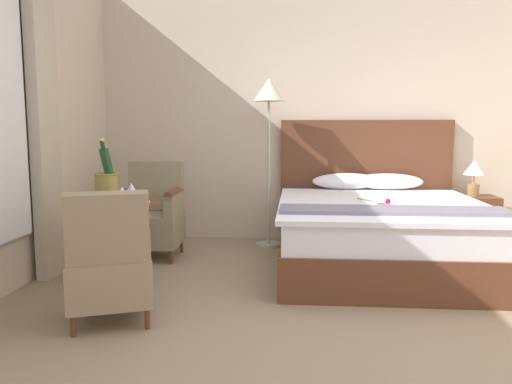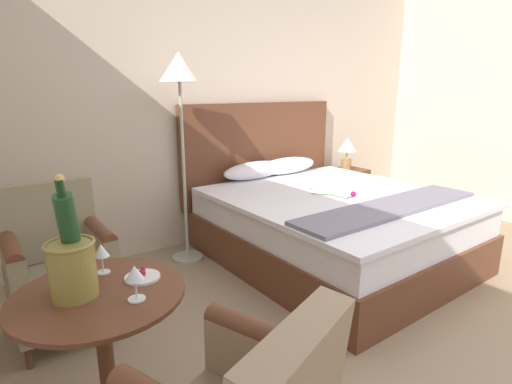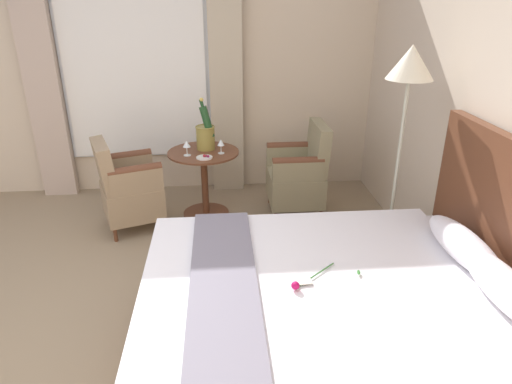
{
  "view_description": "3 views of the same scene",
  "coord_description": "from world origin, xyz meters",
  "px_view_note": "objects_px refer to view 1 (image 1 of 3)",
  "views": [
    {
      "loc": [
        -0.5,
        -3.18,
        1.31
      ],
      "look_at": [
        -0.84,
        0.98,
        0.77
      ],
      "focal_mm": 35.0,
      "sensor_mm": 36.0,
      "label": 1
    },
    {
      "loc": [
        -2.33,
        -0.9,
        1.53
      ],
      "look_at": [
        -0.83,
        1.15,
        0.88
      ],
      "focal_mm": 28.0,
      "sensor_mm": 36.0,
      "label": 2
    },
    {
      "loc": [
        2.41,
        0.89,
        2.16
      ],
      "look_at": [
        -0.94,
        1.16,
        0.69
      ],
      "focal_mm": 32.0,
      "sensor_mm": 36.0,
      "label": 3
    }
  ],
  "objects_px": {
    "bedside_lamp": "(474,171)",
    "armchair_by_window": "(152,215)",
    "nightstand": "(471,222)",
    "armchair_facing_bed": "(109,261)",
    "side_table_round": "(117,238)",
    "wine_glass_near_edge": "(131,187)",
    "champagne_bucket": "(107,183)",
    "wine_glass_near_bucket": "(122,192)",
    "bed": "(378,229)",
    "floor_lamp_brass": "(269,105)",
    "snack_plate": "(140,202)"
  },
  "relations": [
    {
      "from": "nightstand",
      "to": "wine_glass_near_bucket",
      "type": "bearing_deg",
      "value": -151.6
    },
    {
      "from": "armchair_by_window",
      "to": "bed",
      "type": "bearing_deg",
      "value": -3.92
    },
    {
      "from": "bed",
      "to": "champagne_bucket",
      "type": "height_order",
      "value": "bed"
    },
    {
      "from": "wine_glass_near_bucket",
      "to": "side_table_round",
      "type": "bearing_deg",
      "value": 125.43
    },
    {
      "from": "nightstand",
      "to": "champagne_bucket",
      "type": "distance_m",
      "value": 3.83
    },
    {
      "from": "bedside_lamp",
      "to": "armchair_facing_bed",
      "type": "bearing_deg",
      "value": -143.22
    },
    {
      "from": "side_table_round",
      "to": "armchair_by_window",
      "type": "bearing_deg",
      "value": 89.89
    },
    {
      "from": "bedside_lamp",
      "to": "floor_lamp_brass",
      "type": "relative_size",
      "value": 0.22
    },
    {
      "from": "wine_glass_near_bucket",
      "to": "champagne_bucket",
      "type": "bearing_deg",
      "value": 136.61
    },
    {
      "from": "bedside_lamp",
      "to": "armchair_by_window",
      "type": "xyz_separation_m",
      "value": [
        -3.36,
        -0.62,
        -0.42
      ]
    },
    {
      "from": "nightstand",
      "to": "wine_glass_near_bucket",
      "type": "distance_m",
      "value": 3.74
    },
    {
      "from": "wine_glass_near_edge",
      "to": "nightstand",
      "type": "bearing_deg",
      "value": 23.44
    },
    {
      "from": "wine_glass_near_bucket",
      "to": "nightstand",
      "type": "bearing_deg",
      "value": 28.4
    },
    {
      "from": "floor_lamp_brass",
      "to": "side_table_round",
      "type": "relative_size",
      "value": 2.56
    },
    {
      "from": "bedside_lamp",
      "to": "wine_glass_near_edge",
      "type": "relative_size",
      "value": 2.77
    },
    {
      "from": "bedside_lamp",
      "to": "side_table_round",
      "type": "height_order",
      "value": "bedside_lamp"
    },
    {
      "from": "side_table_round",
      "to": "champagne_bucket",
      "type": "height_order",
      "value": "champagne_bucket"
    },
    {
      "from": "floor_lamp_brass",
      "to": "armchair_facing_bed",
      "type": "relative_size",
      "value": 2.01
    },
    {
      "from": "bed",
      "to": "snack_plate",
      "type": "xyz_separation_m",
      "value": [
        -2.04,
        -0.81,
        0.36
      ]
    },
    {
      "from": "bed",
      "to": "snack_plate",
      "type": "relative_size",
      "value": 14.06
    },
    {
      "from": "wine_glass_near_edge",
      "to": "side_table_round",
      "type": "bearing_deg",
      "value": -111.39
    },
    {
      "from": "side_table_round",
      "to": "armchair_by_window",
      "type": "xyz_separation_m",
      "value": [
        0.0,
        0.99,
        0.02
      ]
    },
    {
      "from": "bedside_lamp",
      "to": "armchair_by_window",
      "type": "relative_size",
      "value": 0.41
    },
    {
      "from": "side_table_round",
      "to": "armchair_facing_bed",
      "type": "distance_m",
      "value": 0.78
    },
    {
      "from": "side_table_round",
      "to": "snack_plate",
      "type": "bearing_deg",
      "value": 5.11
    },
    {
      "from": "floor_lamp_brass",
      "to": "champagne_bucket",
      "type": "bearing_deg",
      "value": -129.46
    },
    {
      "from": "bedside_lamp",
      "to": "snack_plate",
      "type": "height_order",
      "value": "bedside_lamp"
    },
    {
      "from": "side_table_round",
      "to": "wine_glass_near_edge",
      "type": "bearing_deg",
      "value": 68.61
    },
    {
      "from": "floor_lamp_brass",
      "to": "armchair_by_window",
      "type": "relative_size",
      "value": 1.9
    },
    {
      "from": "nightstand",
      "to": "wine_glass_near_bucket",
      "type": "relative_size",
      "value": 3.85
    },
    {
      "from": "side_table_round",
      "to": "wine_glass_near_bucket",
      "type": "xyz_separation_m",
      "value": [
        0.11,
        -0.15,
        0.4
      ]
    },
    {
      "from": "nightstand",
      "to": "armchair_facing_bed",
      "type": "relative_size",
      "value": 0.63
    },
    {
      "from": "floor_lamp_brass",
      "to": "snack_plate",
      "type": "xyz_separation_m",
      "value": [
        -0.96,
        -1.52,
        -0.84
      ]
    },
    {
      "from": "armchair_facing_bed",
      "to": "wine_glass_near_edge",
      "type": "bearing_deg",
      "value": 99.17
    },
    {
      "from": "champagne_bucket",
      "to": "armchair_facing_bed",
      "type": "xyz_separation_m",
      "value": [
        0.3,
        -0.77,
        -0.44
      ]
    },
    {
      "from": "floor_lamp_brass",
      "to": "armchair_by_window",
      "type": "bearing_deg",
      "value": -154.45
    },
    {
      "from": "bed",
      "to": "armchair_by_window",
      "type": "height_order",
      "value": "bed"
    },
    {
      "from": "floor_lamp_brass",
      "to": "champagne_bucket",
      "type": "xyz_separation_m",
      "value": [
        -1.24,
        -1.51,
        -0.69
      ]
    },
    {
      "from": "floor_lamp_brass",
      "to": "wine_glass_near_bucket",
      "type": "distance_m",
      "value": 2.12
    },
    {
      "from": "champagne_bucket",
      "to": "side_table_round",
      "type": "bearing_deg",
      "value": -19.28
    },
    {
      "from": "bed",
      "to": "snack_plate",
      "type": "bearing_deg",
      "value": -158.28
    },
    {
      "from": "nightstand",
      "to": "armchair_by_window",
      "type": "bearing_deg",
      "value": -169.53
    },
    {
      "from": "floor_lamp_brass",
      "to": "snack_plate",
      "type": "relative_size",
      "value": 11.62
    },
    {
      "from": "wine_glass_near_bucket",
      "to": "snack_plate",
      "type": "relative_size",
      "value": 0.95
    },
    {
      "from": "armchair_by_window",
      "to": "armchair_facing_bed",
      "type": "relative_size",
      "value": 1.06
    },
    {
      "from": "wine_glass_near_edge",
      "to": "armchair_facing_bed",
      "type": "xyz_separation_m",
      "value": [
        0.15,
        -0.92,
        -0.38
      ]
    },
    {
      "from": "armchair_facing_bed",
      "to": "bed",
      "type": "bearing_deg",
      "value": 37.91
    },
    {
      "from": "bedside_lamp",
      "to": "armchair_facing_bed",
      "type": "xyz_separation_m",
      "value": [
        -3.14,
        -2.35,
        -0.42
      ]
    },
    {
      "from": "bedside_lamp",
      "to": "armchair_by_window",
      "type": "distance_m",
      "value": 3.44
    },
    {
      "from": "champagne_bucket",
      "to": "wine_glass_near_edge",
      "type": "relative_size",
      "value": 3.63
    }
  ]
}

